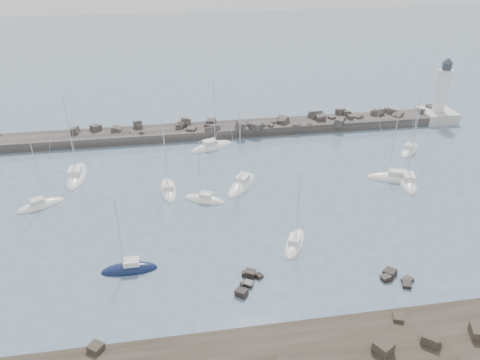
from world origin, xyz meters
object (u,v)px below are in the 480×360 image
sailboat_11 (409,151)px  sailboat_9 (407,181)px  sailboat_0 (41,206)px  sailboat_3 (168,190)px  sailboat_7 (295,244)px  sailboat_8 (392,178)px  sailboat_4 (212,147)px  lighthouse (438,107)px  sailboat_5 (204,200)px  sailboat_1 (77,177)px  sailboat_2 (130,269)px  sailboat_6 (242,185)px

sailboat_11 → sailboat_9: bearing=-118.8°
sailboat_0 → sailboat_3: sailboat_3 is taller
sailboat_7 → sailboat_8: (21.37, 15.54, 0.02)m
sailboat_7 → sailboat_9: size_ratio=0.81×
sailboat_3 → sailboat_4: sailboat_4 is taller
sailboat_8 → sailboat_9: bearing=-35.4°
lighthouse → sailboat_5: size_ratio=1.36×
sailboat_1 → sailboat_5: size_ratio=1.46×
sailboat_2 → sailboat_9: bearing=19.4°
sailboat_7 → sailboat_11: size_ratio=0.95×
sailboat_7 → sailboat_8: bearing=36.0°
sailboat_0 → sailboat_11: sailboat_11 is taller
sailboat_11 → sailboat_6: bearing=-166.4°
sailboat_3 → sailboat_6: size_ratio=0.90×
lighthouse → sailboat_3: bearing=-159.4°
sailboat_6 → sailboat_4: bearing=101.2°
sailboat_1 → sailboat_3: size_ratio=1.23×
sailboat_4 → sailboat_5: (-3.41, -19.80, -0.01)m
sailboat_2 → sailboat_8: size_ratio=0.85×
lighthouse → sailboat_2: (-65.33, -41.98, -2.94)m
sailboat_9 → sailboat_11: size_ratio=1.18×
sailboat_2 → sailboat_8: (43.26, 17.41, 0.00)m
sailboat_4 → sailboat_8: sailboat_4 is taller
sailboat_8 → sailboat_11: bearing=50.2°
sailboat_5 → sailboat_6: size_ratio=0.75×
sailboat_0 → sailboat_11: size_ratio=0.96×
lighthouse → sailboat_5: lighthouse is taller
sailboat_2 → sailboat_11: size_ratio=0.94×
sailboat_9 → sailboat_1: bearing=168.9°
sailboat_5 → sailboat_11: (40.70, 11.92, 0.02)m
lighthouse → sailboat_7: bearing=-137.3°
sailboat_0 → sailboat_2: bearing=-51.4°
sailboat_5 → sailboat_6: (6.62, 3.66, 0.02)m
sailboat_5 → sailboat_7: (11.00, -13.62, 0.00)m
sailboat_5 → sailboat_7: sailboat_7 is taller
lighthouse → sailboat_1: sailboat_1 is taller
sailboat_0 → sailboat_3: size_ratio=0.90×
sailboat_0 → sailboat_1: size_ratio=0.73×
sailboat_8 → lighthouse: bearing=48.1°
sailboat_5 → sailboat_9: (34.42, 0.47, 0.01)m
sailboat_4 → sailboat_9: size_ratio=1.00×
sailboat_8 → sailboat_5: bearing=-176.6°
sailboat_2 → sailboat_9: (45.30, 15.96, -0.00)m
lighthouse → sailboat_6: lighthouse is taller
sailboat_1 → sailboat_4: bearing=19.1°
lighthouse → sailboat_1: (-75.40, -15.12, -2.94)m
sailboat_3 → sailboat_11: 46.87m
sailboat_2 → sailboat_3: 20.18m
sailboat_8 → sailboat_1: bearing=170.0°
sailboat_0 → sailboat_6: size_ratio=0.81×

